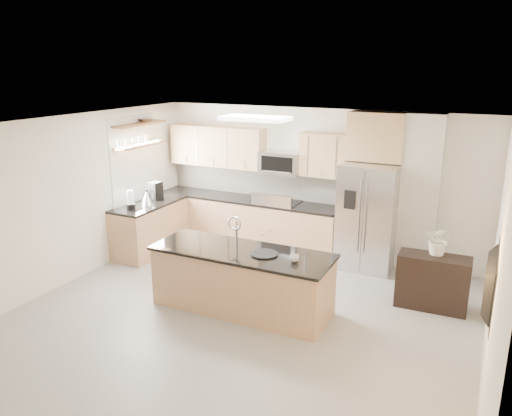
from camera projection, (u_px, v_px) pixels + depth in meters
The scene contains 26 objects.
floor at pixel (228, 330), 6.49m from camera, with size 6.50×6.50×0.00m, color #A8A6A0.
ceiling at pixel (225, 129), 5.77m from camera, with size 6.00×6.50×0.02m, color white.
wall_back at pixel (316, 182), 8.93m from camera, with size 6.00×0.02×2.60m, color white.
wall_left at pixel (51, 206), 7.40m from camera, with size 0.02×6.50×2.60m, color white.
wall_right at pixel (495, 280), 4.86m from camera, with size 0.02×6.50×2.60m, color white.
back_counter at pixel (247, 221), 9.40m from camera, with size 3.55×0.66×1.44m.
left_counter at pixel (150, 227), 9.09m from camera, with size 0.66×1.50×0.92m.
range at pixel (277, 226), 9.13m from camera, with size 0.76×0.64×1.14m.
upper_cabinets at pixel (247, 149), 9.20m from camera, with size 3.50×0.33×0.75m.
microwave at pixel (281, 163), 8.92m from camera, with size 0.76×0.40×0.40m.
refrigerator at pixel (368, 217), 8.27m from camera, with size 0.92×0.78×1.78m.
partition_column at pixel (420, 195), 8.03m from camera, with size 0.60×0.30×2.60m, color beige.
window at pixel (132, 162), 8.89m from camera, with size 0.04×1.15×1.65m.
shelf_lower at pixel (140, 145), 8.84m from camera, with size 0.30×1.20×0.04m, color brown.
shelf_upper at pixel (139, 124), 8.74m from camera, with size 0.30×1.20×0.04m, color brown.
ceiling_fixture at pixel (255, 118), 7.33m from camera, with size 1.00×0.50×0.06m, color white.
island at pixel (242, 280), 6.94m from camera, with size 2.53×0.94×1.30m.
credenza at pixel (432, 282), 6.99m from camera, with size 0.97×0.41×0.77m, color black.
cup at pixel (295, 258), 6.43m from camera, with size 0.12×0.12×0.09m, color silver.
platter at pixel (264, 254), 6.67m from camera, with size 0.37×0.37×0.02m, color black.
blender at pixel (131, 201), 8.52m from camera, with size 0.15×0.15×0.34m.
kettle at pixel (147, 198), 8.83m from camera, with size 0.23×0.23×0.28m.
coffee_maker at pixel (156, 191), 9.15m from camera, with size 0.20×0.23×0.33m.
bowl at pixel (145, 119), 8.88m from camera, with size 0.32×0.32×0.08m, color #B7B7BA.
flower_vase at pixel (440, 233), 6.84m from camera, with size 0.59×0.51×0.66m, color silver.
television at pixel (485, 282), 4.71m from camera, with size 1.08×0.14×0.62m, color black.
Camera 1 is at (2.88, -5.04, 3.33)m, focal length 35.00 mm.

